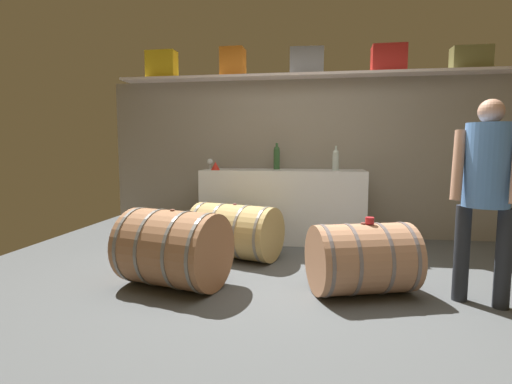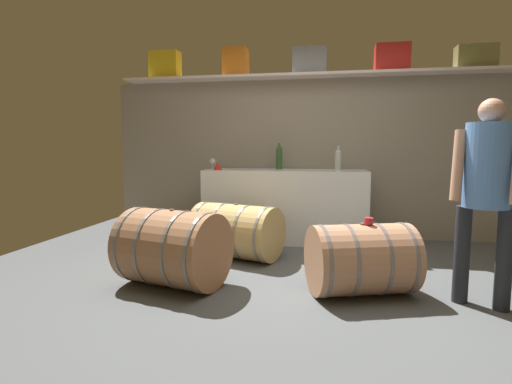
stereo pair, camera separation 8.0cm
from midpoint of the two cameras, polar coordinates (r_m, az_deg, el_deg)
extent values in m
cube|color=#525658|center=(3.86, 6.87, -11.41)|extent=(6.46, 7.60, 0.02)
cube|color=gray|center=(5.33, 8.05, 4.71)|extent=(5.26, 0.10, 2.04)
cube|color=silver|center=(5.26, 8.16, 16.04)|extent=(4.84, 0.40, 0.03)
cube|color=yellow|center=(5.70, -12.40, 17.19)|extent=(0.40, 0.21, 0.36)
cube|color=orange|center=(5.41, -2.45, 17.91)|extent=(0.30, 0.27, 0.36)
cube|color=gray|center=(5.29, 8.04, 17.92)|extent=(0.43, 0.29, 0.32)
cube|color=red|center=(5.34, 19.20, 17.51)|extent=(0.40, 0.29, 0.32)
cube|color=olive|center=(5.55, 29.18, 16.39)|extent=(0.44, 0.21, 0.27)
cube|color=white|center=(5.03, 4.63, -1.91)|extent=(1.99, 0.63, 0.89)
cylinder|color=#315C32|center=(5.09, 3.77, 4.59)|extent=(0.08, 0.08, 0.24)
sphere|color=#315C32|center=(5.09, 3.78, 6.09)|extent=(0.08, 0.08, 0.08)
cylinder|color=#315C32|center=(5.09, 3.78, 6.58)|extent=(0.03, 0.03, 0.07)
cylinder|color=#B7C4BD|center=(4.92, 12.07, 4.17)|extent=(0.08, 0.08, 0.20)
sphere|color=#B7C4BD|center=(4.92, 12.10, 5.47)|extent=(0.08, 0.08, 0.08)
cylinder|color=#B7C4BD|center=(4.92, 12.11, 6.03)|extent=(0.03, 0.03, 0.08)
cylinder|color=white|center=(5.11, -5.76, 3.26)|extent=(0.07, 0.07, 0.00)
cylinder|color=white|center=(5.11, -5.76, 3.69)|extent=(0.01, 0.01, 0.07)
sphere|color=white|center=(5.11, -5.77, 4.38)|extent=(0.07, 0.07, 0.07)
sphere|color=maroon|center=(5.11, -5.77, 4.26)|extent=(0.04, 0.04, 0.04)
cone|color=red|center=(4.94, -5.01, 3.73)|extent=(0.11, 0.11, 0.10)
cylinder|color=tan|center=(3.33, 15.43, -9.21)|extent=(0.92, 0.77, 0.56)
cylinder|color=slate|center=(3.22, 9.91, -9.63)|extent=(0.20, 0.55, 0.57)
cylinder|color=slate|center=(3.29, 13.38, -9.38)|extent=(0.20, 0.55, 0.57)
cylinder|color=slate|center=(3.38, 17.43, -9.04)|extent=(0.20, 0.55, 0.57)
cylinder|color=slate|center=(3.47, 20.54, -8.75)|extent=(0.20, 0.55, 0.57)
cylinder|color=brown|center=(3.27, 15.58, -4.40)|extent=(0.04, 0.04, 0.01)
cylinder|color=#9A6844|center=(3.46, -11.15, -7.83)|extent=(0.97, 0.84, 0.64)
cylinder|color=slate|center=(3.68, -15.50, -7.11)|extent=(0.20, 0.63, 0.65)
cylinder|color=slate|center=(3.54, -12.87, -7.55)|extent=(0.20, 0.63, 0.65)
cylinder|color=slate|center=(3.39, -9.35, -8.12)|extent=(0.20, 0.63, 0.65)
cylinder|color=slate|center=(3.27, -6.24, -8.59)|extent=(0.20, 0.63, 0.65)
cylinder|color=#895745|center=(3.40, -11.27, -2.51)|extent=(0.04, 0.04, 0.01)
cylinder|color=tan|center=(4.26, -2.32, -5.57)|extent=(1.04, 0.83, 0.56)
cylinder|color=gray|center=(4.47, -6.45, -5.04)|extent=(0.22, 0.55, 0.57)
cylinder|color=gray|center=(4.33, -3.94, -5.37)|extent=(0.22, 0.55, 0.57)
cylinder|color=gray|center=(4.18, -0.64, -5.78)|extent=(0.22, 0.55, 0.57)
cylinder|color=gray|center=(4.07, 2.22, -6.12)|extent=(0.22, 0.55, 0.57)
cylinder|color=#8B4A51|center=(4.21, -2.34, -1.74)|extent=(0.04, 0.04, 0.01)
cylinder|color=red|center=(3.27, 16.45, -3.97)|extent=(0.07, 0.07, 0.05)
cylinder|color=#262930|center=(3.42, 27.87, -7.87)|extent=(0.11, 0.11, 0.73)
cylinder|color=#262930|center=(3.40, 32.44, -8.21)|extent=(0.11, 0.11, 0.73)
cylinder|color=#5689D2|center=(3.32, 30.79, 3.27)|extent=(0.32, 0.32, 0.61)
sphere|color=tan|center=(3.33, 31.16, 9.85)|extent=(0.18, 0.18, 0.18)
cylinder|color=tan|center=(3.25, 27.44, 3.38)|extent=(0.14, 0.18, 0.52)
camera|label=1|loc=(0.04, -89.38, 0.07)|focal=28.09mm
camera|label=2|loc=(0.04, 90.62, -0.07)|focal=28.09mm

